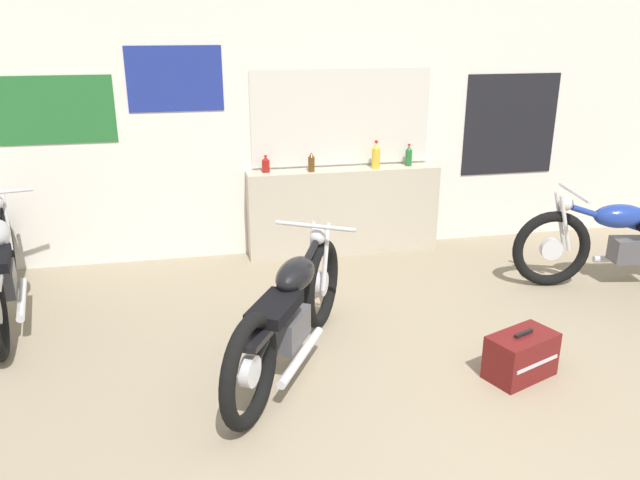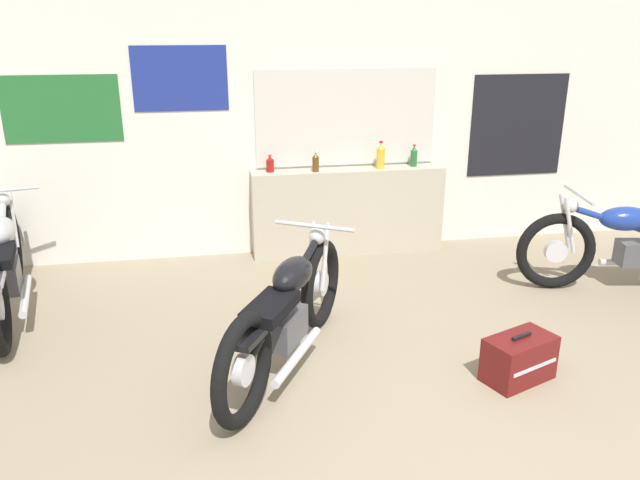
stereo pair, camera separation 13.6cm
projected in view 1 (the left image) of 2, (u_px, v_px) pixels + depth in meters
The scene contains 11 objects.
ground_plane at pixel (457, 461), 3.55m from camera, with size 24.00×24.00×0.00m, color gray.
wall_back at pixel (324, 120), 6.45m from camera, with size 10.00×0.07×2.80m.
sill_counter at pixel (344, 211), 6.63m from camera, with size 2.03×0.28×0.91m.
bottle_leftmost at pixel (266, 165), 6.33m from camera, with size 0.08×0.08×0.17m.
bottle_left_center at pixel (311, 163), 6.35m from camera, with size 0.07×0.07×0.21m.
bottle_center at pixel (376, 156), 6.48m from camera, with size 0.09×0.09×0.29m.
bottle_right_center at pixel (409, 156), 6.60m from camera, with size 0.07×0.07×0.23m.
motorcycle_blue at pixel (627, 241), 5.80m from camera, with size 2.13×0.65×0.92m.
motorcycle_black at pixel (291, 312), 4.39m from camera, with size 1.14×1.89×0.91m.
motorcycle_silver at pixel (0, 267), 5.15m from camera, with size 0.71×2.19×0.95m.
hard_case_darkred at pixel (521, 356), 4.35m from camera, with size 0.55×0.43×0.35m.
Camera 1 is at (-1.36, -2.71, 2.37)m, focal length 35.00 mm.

